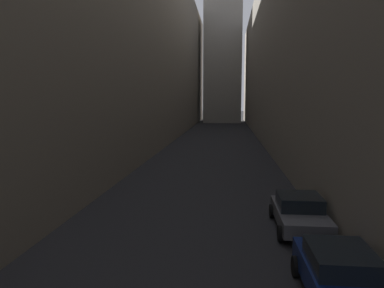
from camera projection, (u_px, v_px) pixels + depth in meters
The scene contains 5 objects.
ground_plane at pixel (215, 147), 40.06m from camera, with size 264.00×264.00×0.00m, color #232326.
building_block_left at pixel (118, 38), 41.67m from camera, with size 11.99×108.00×24.89m, color #756B5B.
building_block_right at pixel (319, 49), 39.53m from camera, with size 11.80×108.00×21.89m, color gray.
parked_car_right_third at pixel (342, 278), 9.02m from camera, with size 1.92×4.37×1.47m.
parked_car_right_far at pixel (299, 212), 14.41m from camera, with size 2.06×4.01×1.41m.
Camera 1 is at (1.48, 8.22, 5.25)m, focal length 33.22 mm.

